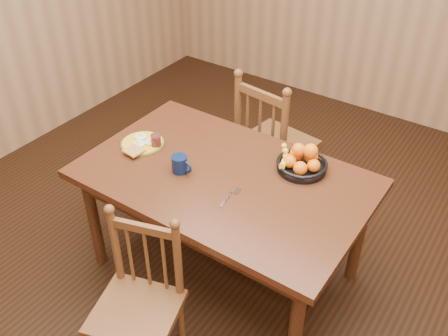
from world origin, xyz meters
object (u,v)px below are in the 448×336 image
Objects in this scene: chair_far at (273,144)px; fruit_bowl at (301,162)px; dining_table at (224,187)px; chair_near at (139,304)px; coffee_mug at (180,164)px; breakfast_plate at (142,143)px.

chair_far reaches higher than fruit_bowl.
dining_table is 1.79× the size of chair_near.
dining_table is 11.96× the size of coffee_mug.
chair_far is 3.54× the size of breakfast_plate.
fruit_bowl reaches higher than dining_table.
breakfast_plate is at bearing 111.86° from chair_near.
chair_near is at bearing -89.13° from dining_table.
chair_near is at bearing -50.88° from breakfast_plate.
chair_near is 1.00m from breakfast_plate.
chair_near is (0.12, -1.52, -0.07)m from chair_far.
breakfast_plate is at bearing -176.95° from dining_table.
fruit_bowl reaches higher than breakfast_plate.
fruit_bowl is at bearing 19.79° from breakfast_plate.
coffee_mug is (-0.23, 0.65, 0.37)m from chair_near.
chair_near is 0.78m from coffee_mug.
breakfast_plate reaches higher than dining_table.
chair_far is 0.96m from breakfast_plate.
dining_table is 1.54× the size of chair_far.
coffee_mug is at bearing 90.28° from chair_far.
fruit_bowl is at bearing 140.97° from chair_far.
coffee_mug is at bearing 92.43° from chair_near.
chair_far is at bearing 133.15° from fruit_bowl.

